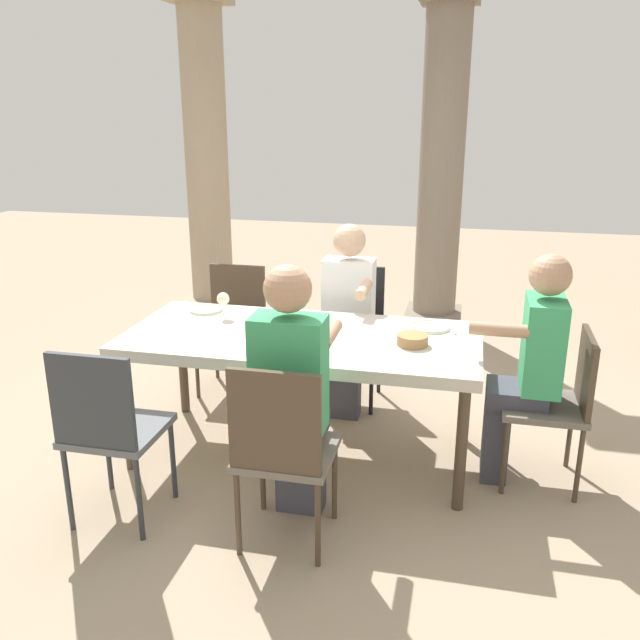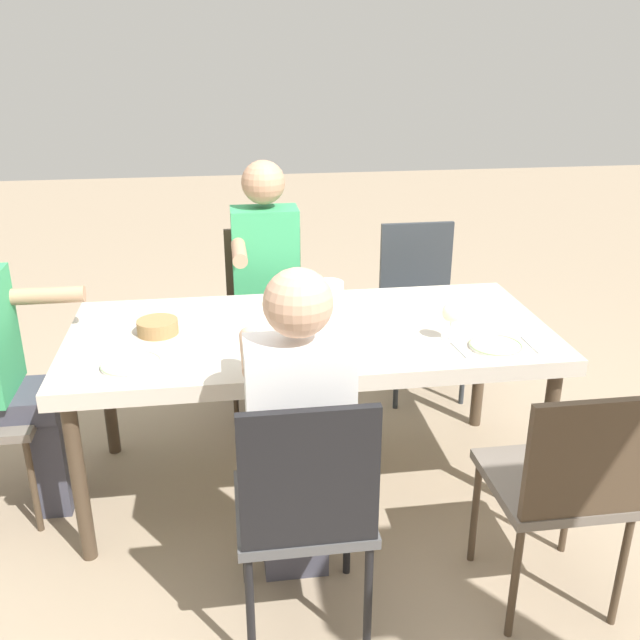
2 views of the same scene
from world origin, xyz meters
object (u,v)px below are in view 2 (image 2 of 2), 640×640
(diner_guest_third, at_px, (297,430))
(plate_2, at_px, (131,364))
(chair_west_south, at_px, (420,297))
(diner_woman_green, at_px, (266,284))
(plate_0, at_px, (496,346))
(bread_basket, at_px, (158,327))
(chair_mid_north, at_px, (305,503))
(chair_mid_south, at_px, (266,306))
(diner_man_white, at_px, (2,360))
(dining_table, at_px, (310,342))
(wine_glass_0, at_px, (451,314))
(plate_1, at_px, (303,305))
(water_pitcher, at_px, (329,305))
(chair_west_north, at_px, (565,481))

(diner_guest_third, distance_m, plate_2, 0.72)
(chair_west_south, bearing_deg, diner_guest_third, 60.97)
(diner_woman_green, bearing_deg, plate_0, 130.06)
(diner_guest_third, xyz_separation_m, bread_basket, (0.50, -0.74, 0.10))
(chair_mid_north, xyz_separation_m, chair_mid_south, (0.00, -1.78, 0.00))
(diner_man_white, relative_size, bread_basket, 7.64)
(dining_table, xyz_separation_m, wine_glass_0, (-0.55, 0.20, 0.18))
(chair_mid_north, bearing_deg, chair_mid_south, -90.00)
(chair_west_south, distance_m, bread_basket, 1.64)
(chair_mid_south, height_order, diner_man_white, diner_man_white)
(diner_guest_third, relative_size, plate_0, 6.10)
(plate_0, height_order, plate_1, same)
(plate_2, bearing_deg, bread_basket, -104.22)
(water_pitcher, bearing_deg, diner_guest_third, 73.39)
(plate_0, bearing_deg, dining_table, -23.05)
(diner_guest_third, relative_size, bread_basket, 7.52)
(chair_west_north, distance_m, plate_1, 1.39)
(chair_mid_north, height_order, diner_guest_third, diner_guest_third)
(diner_man_white, xyz_separation_m, plate_2, (-0.54, 0.27, 0.07))
(chair_west_south, relative_size, chair_mid_south, 1.00)
(bread_basket, bearing_deg, chair_west_north, 146.19)
(dining_table, bearing_deg, wine_glass_0, 159.89)
(plate_2, bearing_deg, diner_man_white, -26.49)
(chair_west_north, bearing_deg, wine_glass_0, -74.07)
(plate_0, bearing_deg, chair_west_north, 93.62)
(diner_woman_green, bearing_deg, diner_man_white, 31.90)
(diner_man_white, bearing_deg, diner_guest_third, 148.07)
(diner_man_white, distance_m, plate_2, 0.61)
(diner_woman_green, relative_size, bread_basket, 7.98)
(chair_mid_south, height_order, plate_2, chair_mid_south)
(dining_table, xyz_separation_m, bread_basket, (0.63, -0.04, 0.09))
(bread_basket, bearing_deg, chair_mid_north, 118.38)
(dining_table, relative_size, plate_2, 9.00)
(diner_man_white, bearing_deg, chair_west_south, -156.10)
(water_pitcher, bearing_deg, diner_man_white, 2.47)
(wine_glass_0, distance_m, plate_1, 0.73)
(chair_west_north, xyz_separation_m, plate_2, (1.46, -0.62, 0.24))
(bread_basket, bearing_deg, chair_west_south, -148.33)
(chair_mid_north, height_order, plate_0, chair_mid_north)
(diner_woman_green, height_order, diner_guest_third, diner_woman_green)
(chair_mid_south, xyz_separation_m, wine_glass_0, (-0.68, 1.09, 0.34))
(diner_woman_green, xyz_separation_m, diner_man_white, (1.12, 0.70, -0.03))
(chair_west_south, height_order, plate_0, chair_west_south)
(diner_man_white, bearing_deg, plate_1, -168.15)
(plate_0, height_order, wine_glass_0, wine_glass_0)
(chair_mid_north, xyz_separation_m, bread_basket, (0.50, -0.93, 0.26))
(chair_mid_north, height_order, plate_2, chair_mid_north)
(dining_table, xyz_separation_m, plate_1, (-0.00, -0.27, 0.07))
(chair_west_north, relative_size, diner_woman_green, 0.66)
(chair_west_north, bearing_deg, diner_man_white, -23.91)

